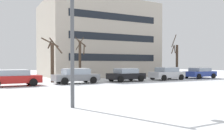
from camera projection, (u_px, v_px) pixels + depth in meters
street_lamp at (80, 26)px, 10.15m from camera, size 1.81×0.36×5.57m
parked_car_red at (14, 78)px, 19.67m from camera, size 4.34×2.15×1.36m
parked_car_gray at (76, 76)px, 22.47m from camera, size 4.33×2.13×1.42m
parked_car_black at (126, 75)px, 24.97m from camera, size 3.90×2.21×1.39m
parked_car_silver at (167, 73)px, 27.50m from camera, size 4.11×2.25×1.46m
parked_car_blue at (200, 73)px, 30.16m from camera, size 4.19×2.30×1.36m
tree_far_left at (80, 59)px, 25.71m from camera, size 1.15×1.19×4.76m
tree_far_right at (177, 59)px, 32.74m from camera, size 1.28×1.06×5.90m
tree_far_mid at (52, 60)px, 23.61m from camera, size 2.07×1.67×4.36m
building_far_right at (97, 41)px, 36.56m from camera, size 15.65×11.81×10.73m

